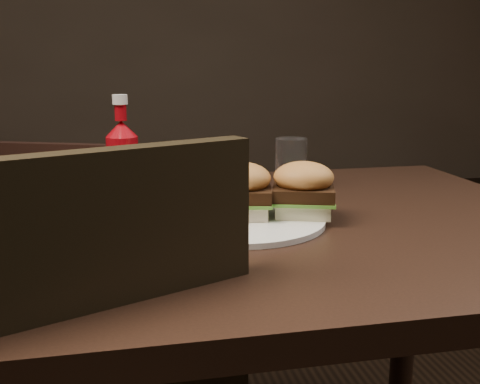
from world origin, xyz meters
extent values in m
cube|color=#93775B|center=(0.00, 3.50, 1.40)|extent=(6.00, 0.04, 2.80)
cube|color=black|center=(0.00, 0.00, 0.73)|extent=(1.20, 0.80, 0.04)
cube|color=black|center=(-0.25, 0.62, 0.43)|extent=(0.48, 0.48, 0.04)
cylinder|color=white|center=(0.03, -0.02, 0.76)|extent=(0.27, 0.27, 0.01)
cube|color=beige|center=(0.03, -0.01, 0.77)|extent=(0.10, 0.10, 0.02)
cube|color=beige|center=(0.14, -0.02, 0.77)|extent=(0.11, 0.11, 0.02)
cylinder|color=maroon|center=(-0.15, 0.19, 0.81)|extent=(0.08, 0.08, 0.12)
cylinder|color=white|center=(0.18, 0.21, 0.81)|extent=(0.08, 0.08, 0.10)
camera|label=1|loc=(-0.15, -0.88, 1.01)|focal=42.00mm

